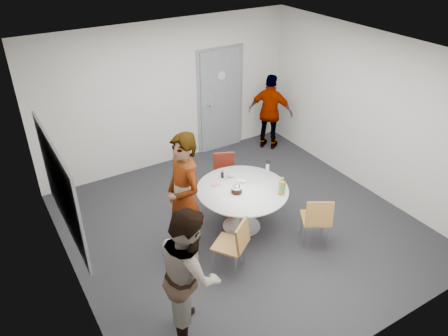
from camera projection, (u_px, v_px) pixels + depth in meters
floor at (242, 226)px, 6.83m from camera, size 5.00×5.00×0.00m
ceiling at (246, 55)px, 5.46m from camera, size 5.00×5.00×0.00m
wall_back at (168, 95)px, 7.98m from camera, size 5.00×0.00×5.00m
wall_left at (63, 204)px, 5.02m from camera, size 0.00×5.00×5.00m
wall_right at (369, 114)px, 7.26m from camera, size 0.00×5.00×5.00m
wall_front at (384, 253)px, 4.30m from camera, size 5.00×0.00×5.00m
door at (220, 100)px, 8.62m from camera, size 1.02×0.17×2.12m
whiteboard at (60, 187)px, 5.14m from camera, size 0.04×1.90×1.25m
table at (244, 194)px, 6.51m from camera, size 1.37×1.37×0.99m
chair_near_left at (235, 242)px, 5.75m from camera, size 0.56×0.57×0.82m
chair_near_right at (317, 218)px, 6.19m from camera, size 0.55×0.57×0.83m
chair_far at (224, 171)px, 7.36m from camera, size 0.50×0.52×0.79m
person_main at (184, 198)px, 5.83m from camera, size 0.47×0.70×1.89m
person_left at (190, 273)px, 4.77m from camera, size 0.86×0.98×1.69m
person_right at (270, 112)px, 8.74m from camera, size 0.86×0.95×1.55m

